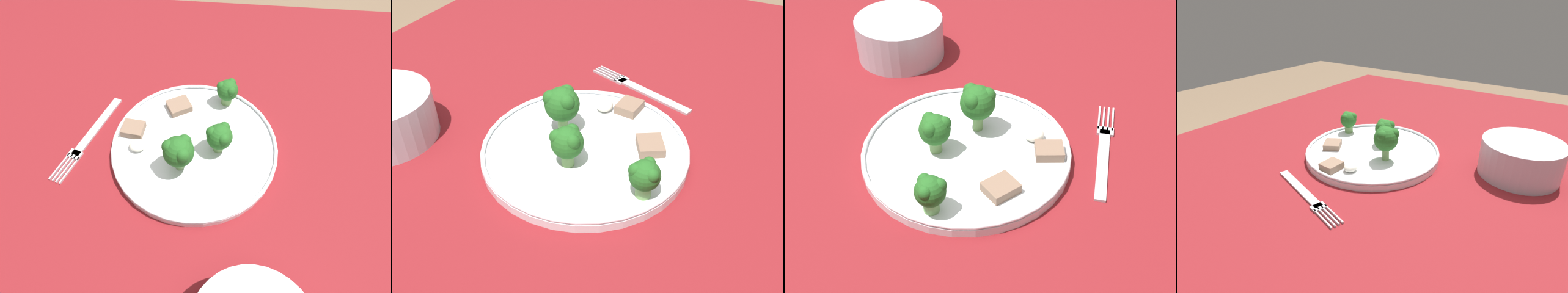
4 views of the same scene
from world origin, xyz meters
The scene contains 10 objects.
table centered at (0.00, 0.00, 0.68)m, with size 1.33×1.01×0.78m.
dinner_plate centered at (-0.02, -0.03, 0.79)m, with size 0.29×0.29×0.02m.
fork centered at (0.17, -0.04, 0.78)m, with size 0.08×0.20×0.00m.
cream_bowl centered at (-0.11, 0.25, 0.81)m, with size 0.15×0.15×0.07m.
broccoli_floret_near_rim_left centered at (-0.06, -0.03, 0.83)m, with size 0.04×0.04×0.06m.
broccoli_floret_center_left centered at (-0.07, -0.14, 0.82)m, with size 0.04×0.04×0.05m.
broccoli_floret_back_left centered at (0.00, 0.01, 0.84)m, with size 0.05×0.05×0.07m.
meat_slice_front_slice centered at (0.02, -0.12, 0.80)m, with size 0.05×0.05×0.01m.
meat_slice_middle_slice centered at (0.09, -0.05, 0.80)m, with size 0.04×0.04×0.01m.
sauce_dollop centered at (0.08, -0.02, 0.80)m, with size 0.03×0.03×0.02m.
Camera 3 is at (-0.05, -0.59, 1.29)m, focal length 50.00 mm.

